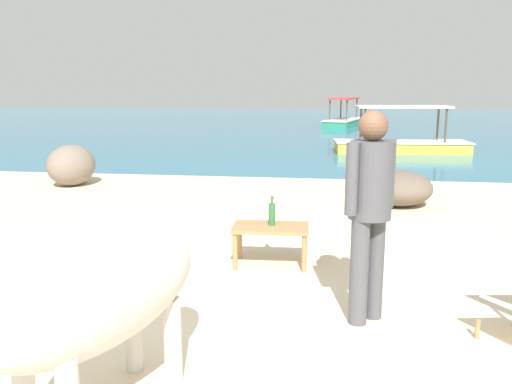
{
  "coord_description": "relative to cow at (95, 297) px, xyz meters",
  "views": [
    {
      "loc": [
        0.71,
        -3.3,
        1.83
      ],
      "look_at": [
        -0.14,
        3.0,
        0.55
      ],
      "focal_mm": 36.9,
      "sensor_mm": 36.0,
      "label": 1
    }
  ],
  "objects": [
    {
      "name": "shore_rock_medium",
      "position": [
        2.3,
        5.62,
        -0.43
      ],
      "size": [
        1.33,
        1.33,
        0.53
      ],
      "primitive_type": "ellipsoid",
      "rotation": [
        0.0,
        0.0,
        2.75
      ],
      "color": "#6B5B4C",
      "rests_on": "sand_beach"
    },
    {
      "name": "bottle",
      "position": [
        0.67,
        2.65,
        -0.17
      ],
      "size": [
        0.07,
        0.07,
        0.3
      ],
      "color": "#2D6B38",
      "rests_on": "low_bench_table"
    },
    {
      "name": "water_surface",
      "position": [
        0.48,
        22.82,
        -0.74
      ],
      "size": [
        60.0,
        36.0,
        0.03
      ],
      "primitive_type": "cube",
      "color": "teal",
      "rests_on": "ground"
    },
    {
      "name": "boat_yellow",
      "position": [
        3.25,
        12.58,
        -0.45
      ],
      "size": [
        3.75,
        1.43,
        1.29
      ],
      "rotation": [
        0.0,
        0.0,
        3.22
      ],
      "color": "gold",
      "rests_on": "water_surface"
    },
    {
      "name": "sand_beach",
      "position": [
        0.48,
        0.82,
        -0.72
      ],
      "size": [
        18.0,
        14.0,
        0.04
      ],
      "primitive_type": "cube",
      "color": "beige",
      "rests_on": "ground"
    },
    {
      "name": "boat_green",
      "position": [
        1.93,
        22.44,
        -0.45
      ],
      "size": [
        2.03,
        3.84,
        1.29
      ],
      "rotation": [
        0.0,
        0.0,
        4.46
      ],
      "color": "#338E66",
      "rests_on": "water_surface"
    },
    {
      "name": "cow",
      "position": [
        0.0,
        0.0,
        0.0
      ],
      "size": [
        1.02,
        1.89,
        1.06
      ],
      "rotation": [
        0.0,
        0.0,
        4.37
      ],
      "color": "beige",
      "rests_on": "sand_beach"
    },
    {
      "name": "low_bench_table",
      "position": [
        0.66,
        2.61,
        -0.36
      ],
      "size": [
        0.78,
        0.47,
        0.41
      ],
      "rotation": [
        0.0,
        0.0,
        0.04
      ],
      "color": "#A37A4C",
      "rests_on": "sand_beach"
    },
    {
      "name": "person_standing",
      "position": [
        1.53,
        1.43,
        0.25
      ],
      "size": [
        0.38,
        0.39,
        1.62
      ],
      "rotation": [
        0.0,
        0.0,
        2.37
      ],
      "color": "#4C4C51",
      "rests_on": "sand_beach"
    },
    {
      "name": "shore_rock_large",
      "position": [
        -3.43,
        6.5,
        -0.33
      ],
      "size": [
        0.95,
        1.1,
        0.75
      ],
      "primitive_type": "ellipsoid",
      "rotation": [
        0.0,
        0.0,
        1.39
      ],
      "color": "gray",
      "rests_on": "sand_beach"
    }
  ]
}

